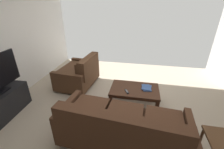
{
  "coord_description": "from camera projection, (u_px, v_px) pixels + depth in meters",
  "views": [
    {
      "loc": [
        -0.29,
        2.51,
        2.08
      ],
      "look_at": [
        0.21,
        -0.07,
        0.81
      ],
      "focal_mm": 24.08,
      "sensor_mm": 36.0,
      "label": 1
    }
  ],
  "objects": [
    {
      "name": "tv_stand",
      "position": [
        4.0,
        103.0,
        2.98
      ],
      "size": [
        0.46,
        0.98,
        0.52
      ],
      "color": "black",
      "rests_on": "ground"
    },
    {
      "name": "ground_plane",
      "position": [
        121.0,
        111.0,
        3.17
      ],
      "size": [
        5.21,
        5.51,
        0.01
      ],
      "primitive_type": "cube",
      "color": "tan"
    },
    {
      "name": "tv_remote",
      "position": [
        127.0,
        91.0,
        3.09
      ],
      "size": [
        0.11,
        0.16,
        0.02
      ],
      "color": "black",
      "rests_on": "coffee_table"
    },
    {
      "name": "coffee_table",
      "position": [
        134.0,
        91.0,
        3.24
      ],
      "size": [
        1.02,
        0.66,
        0.41
      ],
      "color": "#3D2316",
      "rests_on": "ground"
    },
    {
      "name": "loveseat_near",
      "position": [
        79.0,
        73.0,
        4.01
      ],
      "size": [
        0.94,
        1.19,
        0.84
      ],
      "color": "black",
      "rests_on": "ground"
    },
    {
      "name": "book_stack",
      "position": [
        147.0,
        88.0,
        3.21
      ],
      "size": [
        0.22,
        0.31,
        0.03
      ],
      "color": "#385693",
      "rests_on": "coffee_table"
    },
    {
      "name": "sofa_main",
      "position": [
        122.0,
        128.0,
        2.27
      ],
      "size": [
        2.04,
        0.99,
        0.82
      ],
      "color": "black",
      "rests_on": "ground"
    }
  ]
}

